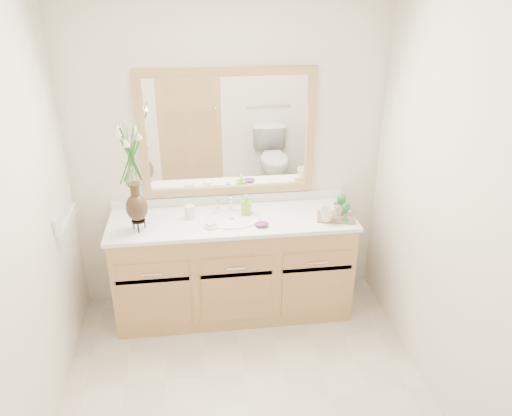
{
  "coord_description": "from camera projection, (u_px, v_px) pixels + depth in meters",
  "views": [
    {
      "loc": [
        -0.25,
        -2.31,
        2.52
      ],
      "look_at": [
        0.13,
        0.65,
        1.08
      ],
      "focal_mm": 35.0,
      "sensor_mm": 36.0,
      "label": 1
    }
  ],
  "objects": [
    {
      "name": "floor",
      "position": [
        248.0,
        405.0,
        3.19
      ],
      "size": [
        2.6,
        2.6,
        0.0
      ],
      "primitive_type": "plane",
      "color": "beige",
      "rests_on": "ground"
    },
    {
      "name": "wall_back",
      "position": [
        228.0,
        159.0,
        3.83
      ],
      "size": [
        2.4,
        0.02,
        2.4
      ],
      "primitive_type": "cube",
      "color": "silver",
      "rests_on": "floor"
    },
    {
      "name": "wall_left",
      "position": [
        12.0,
        257.0,
        2.53
      ],
      "size": [
        0.02,
        2.6,
        2.4
      ],
      "primitive_type": "cube",
      "color": "silver",
      "rests_on": "floor"
    },
    {
      "name": "wall_right",
      "position": [
        459.0,
        229.0,
        2.8
      ],
      "size": [
        0.02,
        2.6,
        2.4
      ],
      "primitive_type": "cube",
      "color": "silver",
      "rests_on": "floor"
    },
    {
      "name": "vanity",
      "position": [
        234.0,
        267.0,
        3.92
      ],
      "size": [
        1.8,
        0.55,
        0.8
      ],
      "color": "tan",
      "rests_on": "floor"
    },
    {
      "name": "counter",
      "position": [
        232.0,
        220.0,
        3.74
      ],
      "size": [
        1.84,
        0.57,
        0.03
      ],
      "primitive_type": "cube",
      "color": "white",
      "rests_on": "vanity"
    },
    {
      "name": "sink",
      "position": [
        233.0,
        226.0,
        3.74
      ],
      "size": [
        0.38,
        0.34,
        0.23
      ],
      "color": "white",
      "rests_on": "counter"
    },
    {
      "name": "mirror",
      "position": [
        228.0,
        134.0,
        3.72
      ],
      "size": [
        1.32,
        0.04,
        0.97
      ],
      "color": "white",
      "rests_on": "wall_back"
    },
    {
      "name": "switch_plate",
      "position": [
        57.0,
        225.0,
        3.31
      ],
      "size": [
        0.02,
        0.12,
        0.12
      ],
      "primitive_type": "cube",
      "color": "white",
      "rests_on": "wall_left"
    },
    {
      "name": "flower_vase",
      "position": [
        132.0,
        164.0,
        3.35
      ],
      "size": [
        0.18,
        0.18,
        0.74
      ],
      "rotation": [
        0.0,
        0.0,
        0.35
      ],
      "color": "black",
      "rests_on": "counter"
    },
    {
      "name": "tumbler",
      "position": [
        190.0,
        212.0,
        3.72
      ],
      "size": [
        0.08,
        0.08,
        0.1
      ],
      "primitive_type": "cylinder",
      "color": "beige",
      "rests_on": "counter"
    },
    {
      "name": "soap_dish",
      "position": [
        211.0,
        226.0,
        3.6
      ],
      "size": [
        0.11,
        0.11,
        0.03
      ],
      "color": "beige",
      "rests_on": "counter"
    },
    {
      "name": "soap_bottle",
      "position": [
        247.0,
        205.0,
        3.77
      ],
      "size": [
        0.08,
        0.08,
        0.14
      ],
      "primitive_type": "imported",
      "rotation": [
        0.0,
        0.0,
        -0.27
      ],
      "color": "#79C62E",
      "rests_on": "counter"
    },
    {
      "name": "purple_dish",
      "position": [
        262.0,
        224.0,
        3.61
      ],
      "size": [
        0.11,
        0.09,
        0.04
      ],
      "primitive_type": "ellipsoid",
      "rotation": [
        0.0,
        0.0,
        0.07
      ],
      "color": "#642673",
      "rests_on": "counter"
    },
    {
      "name": "tray",
      "position": [
        336.0,
        217.0,
        3.73
      ],
      "size": [
        0.32,
        0.25,
        0.01
      ],
      "primitive_type": "cube",
      "rotation": [
        0.0,
        0.0,
        -0.25
      ],
      "color": "brown",
      "rests_on": "counter"
    },
    {
      "name": "mug_left",
      "position": [
        327.0,
        214.0,
        3.65
      ],
      "size": [
        0.11,
        0.11,
        0.1
      ],
      "primitive_type": "imported",
      "rotation": [
        0.0,
        0.0,
        -0.09
      ],
      "color": "beige",
      "rests_on": "tray"
    },
    {
      "name": "mug_right",
      "position": [
        338.0,
        209.0,
        3.75
      ],
      "size": [
        0.1,
        0.1,
        0.09
      ],
      "primitive_type": "imported",
      "rotation": [
        0.0,
        0.0,
        0.16
      ],
      "color": "beige",
      "rests_on": "tray"
    },
    {
      "name": "goblet_front",
      "position": [
        346.0,
        208.0,
        3.64
      ],
      "size": [
        0.06,
        0.06,
        0.14
      ],
      "color": "#22682D",
      "rests_on": "tray"
    },
    {
      "name": "goblet_back",
      "position": [
        341.0,
        200.0,
        3.74
      ],
      "size": [
        0.07,
        0.07,
        0.15
      ],
      "color": "#22682D",
      "rests_on": "tray"
    }
  ]
}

